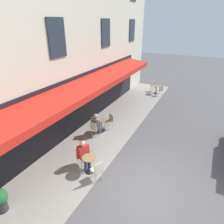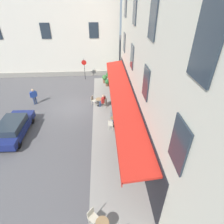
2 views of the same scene
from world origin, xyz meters
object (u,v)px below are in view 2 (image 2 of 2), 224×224
(cafe_table_streetside, at_px, (114,120))
(seated_companion_in_red, at_px, (103,100))
(cafe_chair_cream_corner_left, at_px, (92,216))
(no_parking_sign, at_px, (84,65))
(potted_plant_entrance_left, at_px, (105,78))
(parked_car_navy, at_px, (13,128))
(potted_plant_by_steps, at_px, (107,75))
(seated_patron_in_grey, at_px, (114,115))
(walking_pedestrian_in_blue, at_px, (34,95))
(potted_plant_under_sign, at_px, (119,85))
(cafe_chair_cream_back_row, at_px, (114,115))
(potted_plant_mid_terrace, at_px, (107,82))
(cafe_chair_cream_corner_right, at_px, (93,100))
(cafe_chair_cream_kerbside, at_px, (105,102))
(cafe_chair_cream_near_door, at_px, (111,124))
(potted_plant_entrance_right, at_px, (114,87))
(cafe_table_near_entrance, at_px, (99,101))

(cafe_table_streetside, relative_size, seated_companion_in_red, 0.58)
(cafe_chair_cream_corner_left, height_order, no_parking_sign, no_parking_sign)
(potted_plant_entrance_left, xyz_separation_m, parked_car_navy, (-9.31, 7.12, 0.17))
(seated_companion_in_red, relative_size, potted_plant_by_steps, 1.62)
(seated_patron_in_grey, height_order, walking_pedestrian_in_blue, walking_pedestrian_in_blue)
(walking_pedestrian_in_blue, xyz_separation_m, no_parking_sign, (5.85, -4.50, 0.85))
(cafe_table_streetside, bearing_deg, potted_plant_under_sign, -8.58)
(seated_companion_in_red, bearing_deg, cafe_chair_cream_back_row, -159.05)
(potted_plant_mid_terrace, xyz_separation_m, parked_car_navy, (-8.37, 7.38, 0.26))
(potted_plant_under_sign, bearing_deg, cafe_chair_cream_back_row, 171.23)
(potted_plant_mid_terrace, height_order, potted_plant_by_steps, potted_plant_mid_terrace)
(no_parking_sign, relative_size, potted_plant_mid_terrace, 3.22)
(cafe_chair_cream_corner_right, distance_m, cafe_chair_cream_kerbside, 1.26)
(cafe_chair_cream_near_door, distance_m, potted_plant_under_sign, 7.48)
(cafe_chair_cream_near_door, height_order, potted_plant_mid_terrace, cafe_chair_cream_near_door)
(potted_plant_under_sign, bearing_deg, cafe_chair_cream_kerbside, 156.59)
(cafe_chair_cream_near_door, bearing_deg, potted_plant_entrance_right, -6.02)
(cafe_chair_cream_near_door, bearing_deg, potted_plant_mid_terrace, -0.38)
(cafe_chair_cream_near_door, xyz_separation_m, seated_companion_in_red, (3.58, 0.55, 0.14))
(seated_companion_in_red, height_order, potted_plant_mid_terrace, seated_companion_in_red)
(cafe_table_streetside, distance_m, potted_plant_by_steps, 10.07)
(walking_pedestrian_in_blue, relative_size, no_parking_sign, 0.62)
(cafe_chair_cream_kerbside, bearing_deg, cafe_chair_cream_corner_right, 63.97)
(walking_pedestrian_in_blue, bearing_deg, potted_plant_under_sign, -71.23)
(cafe_chair_cream_corner_right, distance_m, no_parking_sign, 6.52)
(seated_patron_in_grey, bearing_deg, parked_car_navy, 98.43)
(cafe_chair_cream_back_row, xyz_separation_m, potted_plant_entrance_left, (7.96, 0.57, -0.01))
(cafe_chair_cream_near_door, bearing_deg, seated_patron_in_grey, -19.13)
(cafe_chair_cream_kerbside, distance_m, no_parking_sign, 7.32)
(potted_plant_under_sign, bearing_deg, parked_car_navy, 131.04)
(cafe_chair_cream_corner_right, bearing_deg, cafe_chair_cream_back_row, -146.93)
(potted_plant_by_steps, height_order, parked_car_navy, parked_car_navy)
(cafe_table_streetside, xyz_separation_m, seated_patron_in_grey, (0.41, -0.05, 0.21))
(cafe_table_streetside, height_order, parked_car_navy, parked_car_navy)
(cafe_chair_cream_kerbside, bearing_deg, potted_plant_under_sign, -23.41)
(cafe_chair_cream_kerbside, bearing_deg, cafe_table_streetside, -167.49)
(cafe_table_near_entrance, height_order, potted_plant_under_sign, potted_plant_under_sign)
(cafe_table_streetside, bearing_deg, cafe_chair_cream_kerbside, 12.51)
(cafe_table_near_entrance, height_order, cafe_chair_cream_corner_right, cafe_chair_cream_corner_right)
(parked_car_navy, bearing_deg, cafe_table_near_entrance, -58.45)
(cafe_chair_cream_corner_right, relative_size, potted_plant_under_sign, 0.96)
(walking_pedestrian_in_blue, relative_size, potted_plant_under_sign, 1.71)
(potted_plant_by_steps, bearing_deg, cafe_chair_cream_corner_left, 175.33)
(cafe_chair_cream_corner_right, xyz_separation_m, cafe_table_streetside, (-3.48, -1.79, -0.06))
(cafe_chair_cream_near_door, height_order, potted_plant_entrance_right, cafe_chair_cream_near_door)
(cafe_table_near_entrance, distance_m, potted_plant_by_steps, 6.94)
(cafe_chair_cream_kerbside, relative_size, seated_patron_in_grey, 0.69)
(cafe_chair_cream_back_row, relative_size, walking_pedestrian_in_blue, 0.56)
(cafe_chair_cream_near_door, xyz_separation_m, no_parking_sign, (10.35, 2.62, 1.25))
(cafe_chair_cream_kerbside, xyz_separation_m, parked_car_navy, (-3.65, 6.96, 0.16))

